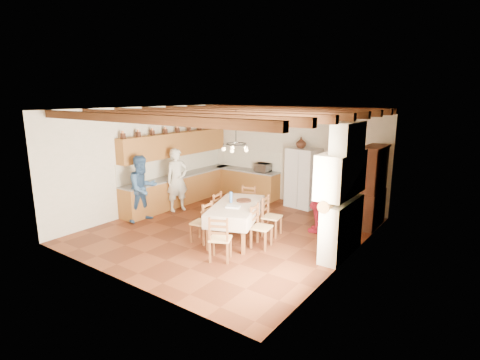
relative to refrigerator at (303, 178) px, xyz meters
name	(u,v)px	position (x,y,z in m)	size (l,w,h in m)	color
floor	(230,230)	(-0.55, -2.95, -0.90)	(6.00, 6.50, 0.02)	#4E2312
ceiling	(229,109)	(-0.55, -2.95, 2.12)	(6.00, 6.50, 0.02)	silver
wall_back	(293,155)	(-0.55, 0.31, 0.61)	(6.00, 0.02, 3.00)	beige
wall_front	(116,202)	(-0.55, -6.21, 0.61)	(6.00, 0.02, 3.00)	beige
wall_left	(147,159)	(-3.56, -2.95, 0.61)	(0.02, 6.50, 3.00)	beige
wall_right	(351,190)	(2.46, -2.95, 0.61)	(0.02, 6.50, 3.00)	beige
ceiling_beams	(229,113)	(-0.55, -2.95, 2.02)	(6.00, 6.30, 0.16)	#381B0E
lower_cabinets_left	(181,190)	(-3.25, -1.90, -0.46)	(0.60, 4.30, 0.86)	brown
lower_cabinets_back	(246,183)	(-2.10, 0.00, -0.46)	(2.30, 0.60, 0.86)	brown
countertop_left	(181,176)	(-3.25, -1.90, -0.01)	(0.62, 4.30, 0.04)	gray
countertop_back	(246,170)	(-2.10, 0.00, -0.01)	(2.34, 0.62, 0.04)	gray
backsplash_left	(174,164)	(-3.54, -1.90, 0.31)	(0.03, 4.30, 0.60)	white
backsplash_back	(251,159)	(-2.10, 0.29, 0.31)	(2.30, 0.03, 0.60)	white
upper_cabinets	(177,144)	(-3.38, -1.90, 0.96)	(0.35, 4.20, 0.70)	brown
fireplace	(340,190)	(2.17, -2.75, 0.51)	(0.56, 1.60, 2.80)	silver
wall_picture	(341,148)	(1.00, 0.28, 0.96)	(0.34, 0.03, 0.42)	black
refrigerator	(303,178)	(0.00, 0.00, 0.00)	(0.89, 0.73, 1.78)	silver
hutch	(372,187)	(2.20, -0.58, 0.15)	(0.48, 1.15, 2.09)	#3A1E13
dining_table	(236,208)	(-0.10, -3.29, -0.14)	(1.59, 2.14, 0.84)	beige
chandelier	(236,144)	(-0.10, -3.29, 1.36)	(0.47, 0.47, 0.03)	black
chair_left_near	(201,222)	(-0.63, -3.93, -0.41)	(0.42, 0.40, 0.96)	brown
chair_left_far	(212,210)	(-0.98, -3.12, -0.41)	(0.42, 0.40, 0.96)	brown
chair_right_near	(261,226)	(0.67, -3.39, -0.41)	(0.42, 0.40, 0.96)	brown
chair_right_far	(272,216)	(0.49, -2.63, -0.41)	(0.42, 0.40, 0.96)	brown
chair_end_near	(220,238)	(0.34, -4.44, -0.41)	(0.42, 0.40, 0.96)	brown
chair_end_far	(246,205)	(-0.57, -2.21, -0.41)	(0.42, 0.40, 0.96)	brown
person_man	(177,180)	(-2.78, -2.52, 0.03)	(0.67, 0.44, 1.83)	silver
person_woman_blue	(143,189)	(-2.87, -3.71, 0.00)	(0.87, 0.68, 1.78)	#345889
person_woman_red	(318,202)	(1.27, -1.77, -0.13)	(0.89, 0.37, 1.52)	#A9192A
microwave	(263,168)	(-1.44, 0.00, 0.15)	(0.50, 0.34, 0.27)	silver
fridge_vase	(301,143)	(-0.12, 0.00, 1.05)	(0.31, 0.31, 0.32)	#3A1E13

